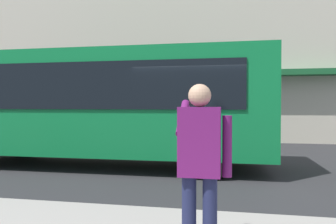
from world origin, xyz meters
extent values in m
plane|color=#2B2B2D|center=(0.00, 0.00, 0.00)|extent=(60.00, 60.00, 0.00)
cube|color=beige|center=(0.00, -6.80, 6.00)|extent=(28.00, 0.80, 12.00)
cube|color=#19592D|center=(-3.50, -6.20, 3.00)|extent=(4.40, 1.10, 0.24)
cube|color=#0F7238|center=(2.56, -0.16, 1.70)|extent=(9.00, 2.50, 2.60)
cube|color=black|center=(2.56, 1.10, 2.10)|extent=(7.60, 0.06, 1.10)
cylinder|color=black|center=(5.56, -1.26, 0.50)|extent=(1.00, 0.28, 1.00)
cylinder|color=black|center=(-0.44, -1.26, 0.50)|extent=(1.00, 0.28, 1.00)
cylinder|color=black|center=(-0.44, 0.94, 0.50)|extent=(1.00, 0.28, 1.00)
cylinder|color=#1E2347|center=(-0.69, 4.99, 0.56)|extent=(0.14, 0.14, 0.82)
cylinder|color=#1E2347|center=(-0.49, 4.99, 0.56)|extent=(0.14, 0.14, 0.82)
cube|color=#6B1960|center=(-0.59, 4.99, 1.30)|extent=(0.40, 0.24, 0.66)
sphere|color=#D8A884|center=(-0.59, 4.99, 1.74)|extent=(0.22, 0.22, 0.22)
cylinder|color=#6B1960|center=(-0.85, 4.99, 1.26)|extent=(0.09, 0.09, 0.58)
cylinder|color=#6B1960|center=(-0.41, 4.83, 1.52)|extent=(0.09, 0.48, 0.37)
cube|color=black|center=(-0.49, 4.69, 1.72)|extent=(0.07, 0.01, 0.14)
camera|label=1|loc=(-0.85, 8.05, 1.65)|focal=34.25mm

